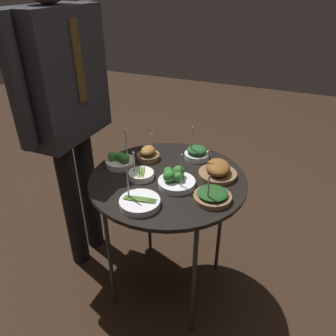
{
  "coord_description": "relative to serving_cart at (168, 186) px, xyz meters",
  "views": [
    {
      "loc": [
        -1.15,
        -0.49,
        1.49
      ],
      "look_at": [
        0.0,
        0.0,
        0.75
      ],
      "focal_mm": 35.0,
      "sensor_mm": 36.0,
      "label": 1
    }
  ],
  "objects": [
    {
      "name": "bowl_asparagus_front_left",
      "position": [
        -0.05,
        0.11,
        0.06
      ],
      "size": [
        0.12,
        0.12,
        0.13
      ],
      "color": "silver",
      "rests_on": "serving_cart"
    },
    {
      "name": "bowl_broccoli_front_right",
      "position": [
        0.01,
        0.25,
        0.07
      ],
      "size": [
        0.14,
        0.14,
        0.18
      ],
      "color": "silver",
      "rests_on": "serving_cart"
    },
    {
      "name": "bowl_roast_mid_right",
      "position": [
        0.12,
        0.16,
        0.08
      ],
      "size": [
        0.11,
        0.11,
        0.13
      ],
      "color": "brown",
      "rests_on": "serving_cart"
    },
    {
      "name": "waiter_figure",
      "position": [
        0.05,
        0.56,
        0.36
      ],
      "size": [
        0.59,
        0.22,
        1.6
      ],
      "color": "black",
      "rests_on": "ground_plane"
    },
    {
      "name": "bowl_roast_mid_left",
      "position": [
        0.1,
        -0.2,
        0.08
      ],
      "size": [
        0.17,
        0.17,
        0.13
      ],
      "color": "brown",
      "rests_on": "serving_cart"
    },
    {
      "name": "bowl_spinach_far_rim",
      "position": [
        -0.09,
        -0.23,
        0.07
      ],
      "size": [
        0.16,
        0.16,
        0.14
      ],
      "color": "brown",
      "rests_on": "serving_cart"
    },
    {
      "name": "bowl_spinach_near_rim",
      "position": [
        0.22,
        -0.06,
        0.08
      ],
      "size": [
        0.12,
        0.12,
        0.18
      ],
      "color": "silver",
      "rests_on": "serving_cart"
    },
    {
      "name": "bowl_broccoli_center",
      "position": [
        -0.04,
        -0.05,
        0.08
      ],
      "size": [
        0.16,
        0.16,
        0.18
      ],
      "color": "silver",
      "rests_on": "serving_cart"
    },
    {
      "name": "ground_plane",
      "position": [
        0.0,
        0.0,
        -0.66
      ],
      "size": [
        8.0,
        8.0,
        0.0
      ],
      "primitive_type": "plane",
      "color": "black"
    },
    {
      "name": "serving_cart",
      "position": [
        0.0,
        0.0,
        0.0
      ],
      "size": [
        0.71,
        0.71,
        0.7
      ],
      "color": "black",
      "rests_on": "ground_plane"
    },
    {
      "name": "bowl_asparagus_front_center",
      "position": [
        -0.24,
        0.02,
        0.06
      ],
      "size": [
        0.16,
        0.16,
        0.18
      ],
      "color": "silver",
      "rests_on": "serving_cart"
    }
  ]
}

